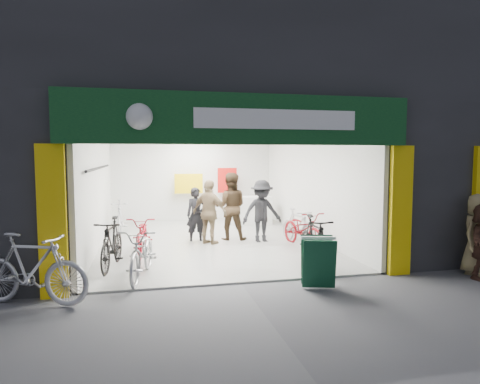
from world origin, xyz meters
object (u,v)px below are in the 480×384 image
object	(u,v)px
sandwich_board	(318,261)
bike_left_front	(143,253)
bike_right_front	(315,242)
parked_bike	(31,269)
pedestrian_near	(477,234)

from	to	relation	value
sandwich_board	bike_left_front	bearing A→B (deg)	173.68
bike_left_front	sandwich_board	size ratio (longest dim) A/B	2.14
bike_right_front	sandwich_board	size ratio (longest dim) A/B	2.04
parked_bike	sandwich_board	xyz separation A→B (m)	(4.86, -0.16, -0.09)
bike_left_front	sandwich_board	world-z (taller)	bike_left_front
bike_right_front	parked_bike	xyz separation A→B (m)	(-5.34, -1.18, 0.03)
bike_left_front	bike_right_front	bearing A→B (deg)	11.76
bike_left_front	bike_right_front	world-z (taller)	bike_right_front
bike_left_front	pedestrian_near	world-z (taller)	pedestrian_near
pedestrian_near	sandwich_board	world-z (taller)	pedestrian_near
bike_left_front	pedestrian_near	xyz separation A→B (m)	(6.60, -1.15, 0.31)
bike_left_front	pedestrian_near	distance (m)	6.71
pedestrian_near	bike_right_front	bearing A→B (deg)	136.08
bike_right_front	sandwich_board	distance (m)	1.42
bike_left_front	parked_bike	bearing A→B (deg)	-135.99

